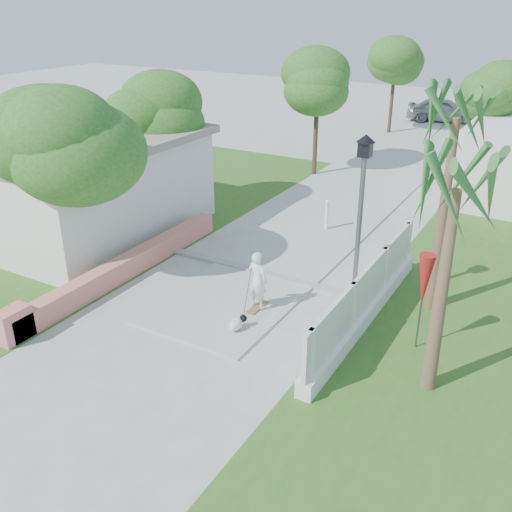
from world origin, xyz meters
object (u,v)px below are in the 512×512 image
Objects in this scene: dog at (237,323)px; skateboarder at (253,286)px; patio_umbrella at (425,281)px; street_lamp at (360,219)px; bollard at (327,214)px; parked_car at (443,110)px.

skateboarder is at bearing 120.62° from dog.
patio_umbrella reaches higher than dog.
bollard is (-2.70, 4.50, -1.84)m from street_lamp.
skateboarder reaches higher than parked_car.
bollard is 20.56m from parked_car.
dog is (0.12, -0.94, -0.55)m from skateboarder.
bollard reaches higher than dog.
skateboarder is 26.60m from parked_car.
parked_car is at bearing 98.43° from street_lamp.
dog is (-1.95, -2.45, -2.20)m from street_lamp.
skateboarder is (0.62, -6.02, 0.19)m from bollard.
skateboarder reaches higher than bollard.
patio_umbrella is at bearing -50.09° from bollard.
bollard is at bearing -76.75° from skateboarder.
street_lamp is at bearing -59.04° from bollard.
dog is at bearing 104.92° from skateboarder.
skateboarder is 2.81× the size of dog.
patio_umbrella is at bearing 43.66° from dog.
skateboarder is at bearing -84.07° from bollard.
bollard is at bearing 129.91° from patio_umbrella.
parked_car is (-1.64, 26.55, -0.02)m from skateboarder.
patio_umbrella reaches higher than parked_car.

